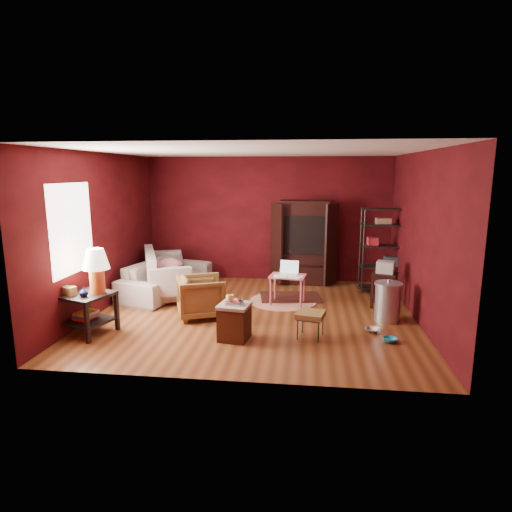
# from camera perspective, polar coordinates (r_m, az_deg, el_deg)

# --- Properties ---
(room) EXTENTS (5.54, 5.04, 2.84)m
(room) POSITION_cam_1_polar(r_m,az_deg,el_deg) (7.29, -0.51, 2.79)
(room) COLOR brown
(room) RESTS_ON ground
(sofa) EXTENTS (1.24, 2.41, 0.91)m
(sofa) POSITION_cam_1_polar(r_m,az_deg,el_deg) (8.96, -11.82, -2.05)
(sofa) COLOR gray
(sofa) RESTS_ON ground
(armchair) EXTENTS (0.94, 0.96, 0.78)m
(armchair) POSITION_cam_1_polar(r_m,az_deg,el_deg) (7.44, -7.32, -5.14)
(armchair) COLOR black
(armchair) RESTS_ON ground
(pet_bowl_steel) EXTENTS (0.24, 0.13, 0.23)m
(pet_bowl_steel) POSITION_cam_1_polar(r_m,az_deg,el_deg) (7.01, 15.29, -8.83)
(pet_bowl_steel) COLOR #A9ABB0
(pet_bowl_steel) RESTS_ON ground
(pet_bowl_turquoise) EXTENTS (0.22, 0.13, 0.21)m
(pet_bowl_turquoise) POSITION_cam_1_polar(r_m,az_deg,el_deg) (6.69, 17.50, -10.05)
(pet_bowl_turquoise) COLOR teal
(pet_bowl_turquoise) RESTS_ON ground
(vase) EXTENTS (0.18, 0.18, 0.14)m
(vase) POSITION_cam_1_polar(r_m,az_deg,el_deg) (6.88, -22.00, -4.50)
(vase) COLOR #0C0F40
(vase) RESTS_ON side_table
(mug) EXTENTS (0.13, 0.10, 0.12)m
(mug) POSITION_cam_1_polar(r_m,az_deg,el_deg) (6.29, -3.49, -5.49)
(mug) COLOR #F4DD77
(mug) RESTS_ON hamper
(side_table) EXTENTS (0.85, 0.85, 1.33)m
(side_table) POSITION_cam_1_polar(r_m,az_deg,el_deg) (6.99, -21.07, -3.40)
(side_table) COLOR black
(side_table) RESTS_ON ground
(sofa_cushions) EXTENTS (1.45, 2.10, 0.82)m
(sofa_cushions) POSITION_cam_1_polar(r_m,az_deg,el_deg) (8.92, -12.12, -2.45)
(sofa_cushions) COLOR gray
(sofa_cushions) RESTS_ON sofa
(hamper) EXTENTS (0.51, 0.51, 0.63)m
(hamper) POSITION_cam_1_polar(r_m,az_deg,el_deg) (6.44, -2.89, -8.65)
(hamper) COLOR #492210
(hamper) RESTS_ON ground
(footstool) EXTENTS (0.47, 0.47, 0.40)m
(footstool) POSITION_cam_1_polar(r_m,az_deg,el_deg) (6.52, 7.30, -7.87)
(footstool) COLOR black
(footstool) RESTS_ON ground
(rug_round) EXTENTS (1.45, 1.45, 0.01)m
(rug_round) POSITION_cam_1_polar(r_m,az_deg,el_deg) (8.35, 3.63, -5.99)
(rug_round) COLOR beige
(rug_round) RESTS_ON ground
(rug_oriental) EXTENTS (1.28, 0.95, 0.01)m
(rug_oriental) POSITION_cam_1_polar(r_m,az_deg,el_deg) (8.58, 4.61, -5.46)
(rug_oriental) COLOR #541F16
(rug_oriental) RESTS_ON ground
(laptop_desk) EXTENTS (0.71, 0.58, 0.81)m
(laptop_desk) POSITION_cam_1_polar(r_m,az_deg,el_deg) (8.05, 4.27, -2.98)
(laptop_desk) COLOR #CF5E68
(laptop_desk) RESTS_ON ground
(tv_armoire) EXTENTS (1.46, 0.76, 1.85)m
(tv_armoire) POSITION_cam_1_polar(r_m,az_deg,el_deg) (9.53, 6.40, 2.04)
(tv_armoire) COLOR black
(tv_armoire) RESTS_ON ground
(wire_shelving) EXTENTS (0.88, 0.43, 1.75)m
(wire_shelving) POSITION_cam_1_polar(r_m,az_deg,el_deg) (9.16, 16.50, 1.23)
(wire_shelving) COLOR #2C3531
(wire_shelving) RESTS_ON ground
(small_stand) EXTENTS (0.54, 0.54, 0.86)m
(small_stand) POSITION_cam_1_polar(r_m,az_deg,el_deg) (8.18, 16.83, -2.19)
(small_stand) COLOR black
(small_stand) RESTS_ON ground
(trash_can) EXTENTS (0.53, 0.53, 0.72)m
(trash_can) POSITION_cam_1_polar(r_m,az_deg,el_deg) (7.50, 17.14, -5.83)
(trash_can) COLOR silver
(trash_can) RESTS_ON ground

